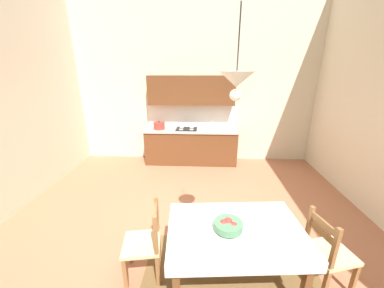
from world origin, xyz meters
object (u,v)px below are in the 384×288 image
at_px(kitchen_cabinetry, 191,130).
at_px(dining_chair_window_side, 328,253).
at_px(dining_table, 235,237).
at_px(pendant_lamp, 236,80).
at_px(fruit_bowl, 228,225).
at_px(dining_chair_tv_side, 145,243).

distance_m(kitchen_cabinetry, dining_chair_window_side, 3.90).
height_order(kitchen_cabinetry, dining_chair_window_side, kitchen_cabinetry).
height_order(dining_table, pendant_lamp, pendant_lamp).
xyz_separation_m(fruit_bowl, pendant_lamp, (0.01, 0.16, 1.44)).
height_order(dining_chair_window_side, pendant_lamp, pendant_lamp).
xyz_separation_m(dining_chair_tv_side, fruit_bowl, (0.93, -0.11, 0.37)).
distance_m(kitchen_cabinetry, dining_table, 3.58).
xyz_separation_m(dining_chair_window_side, pendant_lamp, (-1.10, 0.10, 1.81)).
height_order(dining_table, fruit_bowl, fruit_bowl).
bearing_deg(dining_chair_window_side, fruit_bowl, -176.76).
relative_size(dining_chair_tv_side, dining_chair_window_side, 1.00).
bearing_deg(dining_chair_tv_side, dining_table, -4.23).
xyz_separation_m(kitchen_cabinetry, dining_chair_window_side, (1.70, -3.48, -0.41)).
bearing_deg(pendant_lamp, dining_chair_window_side, -5.06).
relative_size(dining_chair_tv_side, fruit_bowl, 3.10).
bearing_deg(dining_table, dining_chair_window_side, 1.72).
bearing_deg(kitchen_cabinetry, dining_table, -79.25).
xyz_separation_m(dining_table, dining_chair_tv_side, (-1.01, 0.07, -0.19)).
relative_size(kitchen_cabinetry, pendant_lamp, 2.91).
height_order(dining_chair_tv_side, pendant_lamp, pendant_lamp).
bearing_deg(dining_chair_window_side, dining_table, -178.28).
height_order(dining_chair_tv_side, dining_chair_window_side, same).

